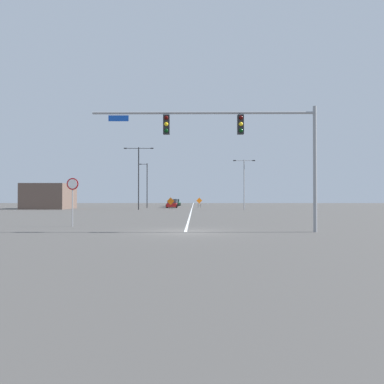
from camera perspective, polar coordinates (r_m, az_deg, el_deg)
The scene contains 13 objects.
ground at distance 21.39m, azimuth -0.97°, elevation -5.83°, with size 215.95×215.95×0.00m, color #4C4947.
road_centre_stripe at distance 81.31m, azimuth 0.07°, elevation -2.11°, with size 0.16×119.97×0.01m.
traffic_signal_assembly at distance 21.69m, azimuth 6.96°, elevation 8.09°, with size 12.22×0.44×6.85m.
stop_sign at distance 26.42m, azimuth -16.97°, elevation -0.07°, with size 0.76×0.07×3.13m.
street_lamp_far_right at distance 61.96m, azimuth 7.58°, elevation 1.77°, with size 3.45×0.24×7.80m.
street_lamp_near_left at distance 69.78m, azimuth -6.63°, elevation 1.24°, with size 1.52×0.24×7.91m.
street_lamp_mid_left at distance 60.13m, azimuth -7.77°, elevation 2.77°, with size 4.50×0.24×9.49m.
construction_sign_median_near at distance 62.25m, azimuth -3.13°, elevation -1.43°, with size 1.20×0.32×1.89m.
construction_sign_right_lane at distance 71.88m, azimuth 1.06°, elevation -1.35°, with size 1.08×0.29×1.84m.
car_green_near at distance 88.50m, azimuth -2.38°, elevation -1.55°, with size 2.13×4.41×1.51m.
car_black_far at distance 82.44m, azimuth -2.76°, elevation -1.62°, with size 2.17×4.04×1.51m.
car_red_approaching at distance 70.95m, azimuth -2.95°, elevation -1.81°, with size 1.99×4.23×1.33m.
roadside_building_west at distance 68.46m, azimuth -20.06°, elevation -0.59°, with size 6.92×7.54×4.11m.
Camera 1 is at (0.52, -21.30, 1.88)m, focal length 36.70 mm.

